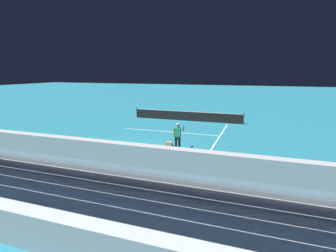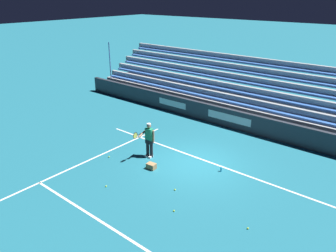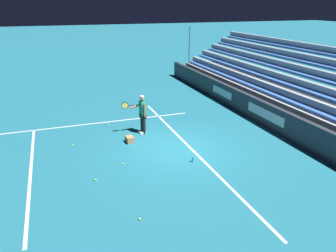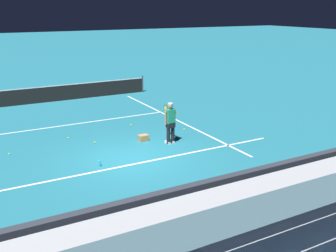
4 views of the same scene
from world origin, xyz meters
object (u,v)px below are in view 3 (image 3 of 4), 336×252
tennis_ball_far_right (140,219)px  ball_box_cardboard (130,139)px  tennis_ball_stray_back (73,145)px  tennis_player (142,114)px  water_bottle (193,159)px  tennis_ball_toward_net (123,164)px  tennis_ball_far_left (109,125)px  tennis_ball_by_box (96,180)px

tennis_ball_far_right → ball_box_cardboard: bearing=-10.5°
tennis_ball_stray_back → ball_box_cardboard: bearing=-100.5°
tennis_player → water_bottle: 3.62m
tennis_ball_far_right → tennis_ball_toward_net: bearing=-4.6°
ball_box_cardboard → tennis_ball_toward_net: (-1.90, 0.70, -0.10)m
tennis_ball_stray_back → water_bottle: water_bottle is taller
tennis_player → tennis_ball_stray_back: tennis_player is taller
tennis_ball_far_right → tennis_ball_toward_net: same height
tennis_ball_far_left → ball_box_cardboard: bearing=-168.0°
tennis_ball_by_box → tennis_ball_far_right: bearing=-161.7°
tennis_player → tennis_ball_stray_back: (-0.44, 3.08, -0.86)m
tennis_ball_toward_net → water_bottle: water_bottle is taller
tennis_ball_stray_back → water_bottle: (-2.97, -4.05, 0.08)m
tennis_ball_stray_back → tennis_ball_by_box: bearing=-171.1°
tennis_ball_stray_back → water_bottle: bearing=-126.2°
ball_box_cardboard → tennis_ball_toward_net: bearing=159.9°
tennis_player → tennis_ball_by_box: bearing=144.1°
tennis_ball_far_left → tennis_ball_stray_back: size_ratio=1.00×
tennis_ball_by_box → water_bottle: 3.56m
tennis_player → ball_box_cardboard: size_ratio=4.29×
ball_box_cardboard → water_bottle: 3.10m
ball_box_cardboard → tennis_ball_far_left: bearing=12.0°
tennis_ball_far_left → tennis_ball_by_box: bearing=165.5°
tennis_player → tennis_ball_by_box: 4.50m
tennis_ball_far_right → tennis_ball_by_box: bearing=18.3°
tennis_ball_stray_back → tennis_ball_toward_net: (-2.32, -1.58, 0.00)m
tennis_ball_far_left → water_bottle: water_bottle is taller
tennis_ball_stray_back → tennis_ball_toward_net: same height
ball_box_cardboard → tennis_ball_by_box: bearing=146.7°
tennis_ball_toward_net → water_bottle: (-0.64, -2.47, 0.08)m
tennis_ball_by_box → tennis_ball_stray_back: bearing=8.9°
tennis_ball_far_right → tennis_ball_far_left: (7.52, -0.48, 0.00)m
ball_box_cardboard → tennis_ball_by_box: (-2.72, 1.79, -0.10)m
tennis_ball_far_right → tennis_ball_stray_back: size_ratio=1.00×
tennis_ball_far_left → tennis_ball_toward_net: bearing=177.1°
tennis_ball_toward_net → tennis_player: bearing=-28.4°
tennis_ball_far_right → tennis_ball_stray_back: bearing=13.1°
tennis_ball_far_right → water_bottle: bearing=-45.6°
tennis_ball_far_right → tennis_ball_by_box: size_ratio=1.00×
tennis_ball_toward_net → water_bottle: bearing=-104.6°
ball_box_cardboard → water_bottle: ball_box_cardboard is taller
tennis_ball_by_box → tennis_ball_far_left: 5.18m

